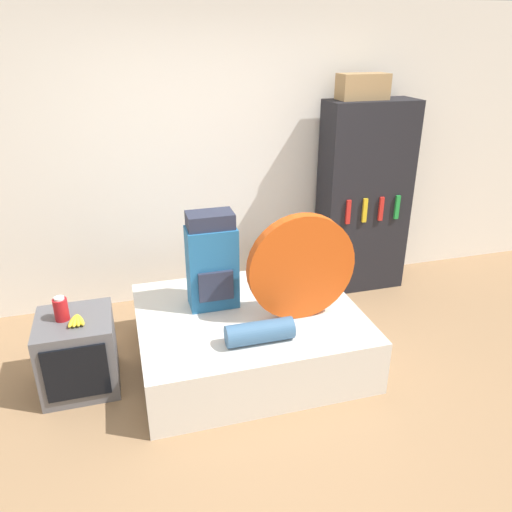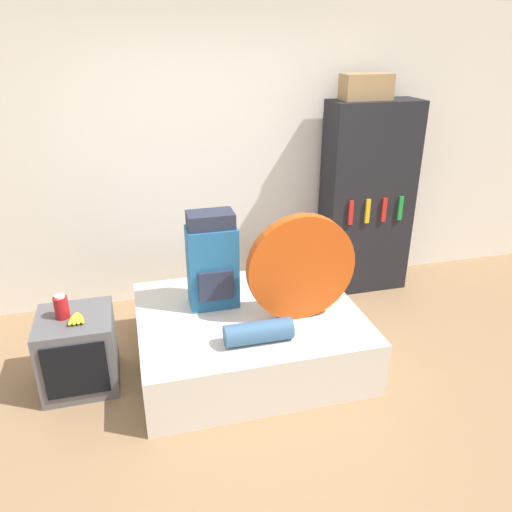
# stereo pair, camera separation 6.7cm
# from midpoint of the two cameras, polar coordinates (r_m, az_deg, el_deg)

# --- Properties ---
(ground_plane) EXTENTS (16.00, 16.00, 0.00)m
(ground_plane) POSITION_cam_midpoint_polar(r_m,az_deg,el_deg) (3.45, 2.79, -18.40)
(ground_plane) COLOR #997551
(wall_back) EXTENTS (8.00, 0.05, 2.60)m
(wall_back) POSITION_cam_midpoint_polar(r_m,az_deg,el_deg) (4.56, -4.84, 11.01)
(wall_back) COLOR white
(wall_back) RESTS_ON ground_plane
(bed) EXTENTS (1.64, 1.37, 0.42)m
(bed) POSITION_cam_midpoint_polar(r_m,az_deg,el_deg) (3.88, -1.34, -8.99)
(bed) COLOR silver
(bed) RESTS_ON ground_plane
(backpack) EXTENTS (0.37, 0.26, 0.74)m
(backpack) POSITION_cam_midpoint_polar(r_m,az_deg,el_deg) (3.72, -5.56, -0.70)
(backpack) COLOR #23669E
(backpack) RESTS_ON bed
(tent_bag) EXTENTS (0.79, 0.09, 0.79)m
(tent_bag) POSITION_cam_midpoint_polar(r_m,az_deg,el_deg) (3.55, 4.65, -1.28)
(tent_bag) COLOR #D14C14
(tent_bag) RESTS_ON bed
(sleeping_roll) EXTENTS (0.47, 0.15, 0.15)m
(sleeping_roll) POSITION_cam_midpoint_polar(r_m,az_deg,el_deg) (3.39, -0.14, -8.69)
(sleeping_roll) COLOR #3D668E
(sleeping_roll) RESTS_ON bed
(television) EXTENTS (0.51, 0.52, 0.55)m
(television) POSITION_cam_midpoint_polar(r_m,az_deg,el_deg) (3.79, -20.12, -10.37)
(television) COLOR #5B5B60
(television) RESTS_ON ground_plane
(canister) EXTENTS (0.10, 0.10, 0.17)m
(canister) POSITION_cam_midpoint_polar(r_m,az_deg,el_deg) (3.64, -21.89, -5.64)
(canister) COLOR #B2191E
(canister) RESTS_ON television
(banana_bunch) EXTENTS (0.13, 0.16, 0.04)m
(banana_bunch) POSITION_cam_midpoint_polar(r_m,az_deg,el_deg) (3.59, -20.33, -6.92)
(banana_bunch) COLOR yellow
(banana_bunch) RESTS_ON television
(bookshelf) EXTENTS (0.83, 0.38, 1.80)m
(bookshelf) POSITION_cam_midpoint_polar(r_m,az_deg,el_deg) (4.84, 11.83, 6.44)
(bookshelf) COLOR black
(bookshelf) RESTS_ON ground_plane
(cardboard_box) EXTENTS (0.43, 0.21, 0.22)m
(cardboard_box) POSITION_cam_midpoint_polar(r_m,az_deg,el_deg) (4.61, 11.69, 18.44)
(cardboard_box) COLOR #A88456
(cardboard_box) RESTS_ON bookshelf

